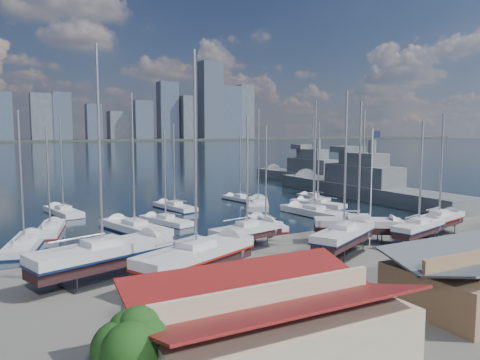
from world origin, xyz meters
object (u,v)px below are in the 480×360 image
sailboat_cradle_0 (103,255)px  car_a (335,282)px  naval_ship_east (362,189)px  naval_ship_west (312,175)px  flagpole (372,179)px

sailboat_cradle_0 → car_a: (15.58, -11.44, -1.52)m
naval_ship_east → naval_ship_west: (8.24, 26.84, 0.00)m
sailboat_cradle_0 → naval_ship_west: size_ratio=0.50×
naval_ship_west → car_a: naval_ship_west is taller
naval_ship_west → flagpole: naval_ship_west is taller
naval_ship_west → car_a: size_ratio=9.05×
sailboat_cradle_0 → naval_ship_west: 83.14m
naval_ship_west → car_a: (-47.28, -65.85, -0.92)m
naval_ship_east → car_a: naval_ship_east is taller
flagpole → sailboat_cradle_0: bearing=175.4°
naval_ship_east → flagpole: naval_ship_east is taller
naval_ship_west → flagpole: (-34.78, -56.67, 5.85)m
car_a → flagpole: flagpole is taller
naval_ship_east → flagpole: size_ratio=3.58×
sailboat_cradle_0 → car_a: sailboat_cradle_0 is taller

